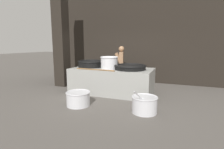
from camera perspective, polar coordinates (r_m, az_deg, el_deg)
The scene contains 11 objects.
ground_plane at distance 6.48m, azimuth 0.00°, elevation -5.85°, with size 60.00×60.00×0.00m, color #56514C.
back_wall at distance 8.49m, azimuth 5.87°, elevation 12.41°, with size 8.62×0.24×4.29m, color black.
support_pillar at distance 7.71m, azimuth -16.36°, elevation 12.36°, with size 0.50×0.50×4.29m, color black.
hearth_platform at distance 6.37m, azimuth 0.00°, elevation -1.98°, with size 2.90×1.43×0.89m.
giant_wok_near at distance 6.75m, azimuth -6.89°, elevation 3.61°, with size 1.01×1.01×0.25m.
giant_wok_far at distance 6.03m, azimuth 5.94°, elevation 2.47°, with size 1.10×1.10×0.17m.
stock_pot at distance 6.18m, azimuth -0.92°, elevation 3.97°, with size 0.63×0.63×0.43m.
stirring_paddle at distance 5.86m, azimuth -5.10°, elevation 1.58°, with size 1.45×0.16×0.04m.
cook at distance 7.45m, azimuth 2.98°, elevation 3.31°, with size 0.48×0.67×1.68m.
prep_bowl_vegetables at distance 4.63m, azimuth 10.56°, elevation -9.38°, with size 0.68×0.86×0.68m.
prep_bowl_meat at distance 5.16m, azimuth -10.96°, elevation -7.54°, with size 0.70×0.70×0.41m.
Camera 1 is at (2.25, -5.82, 1.73)m, focal length 28.00 mm.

